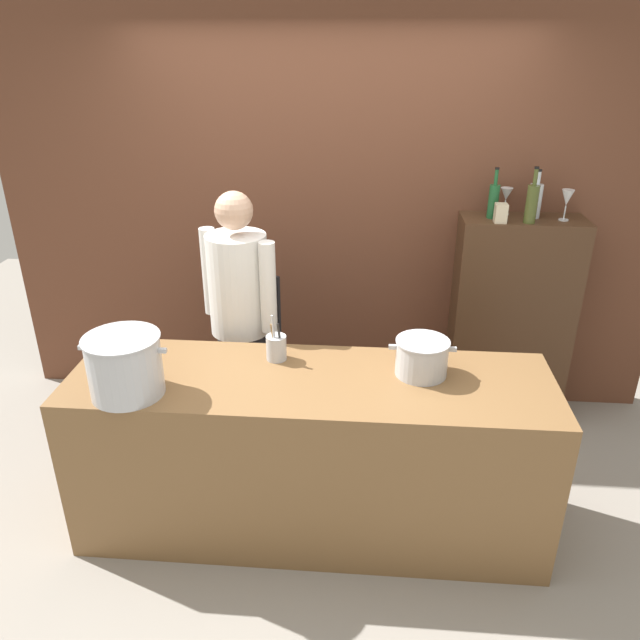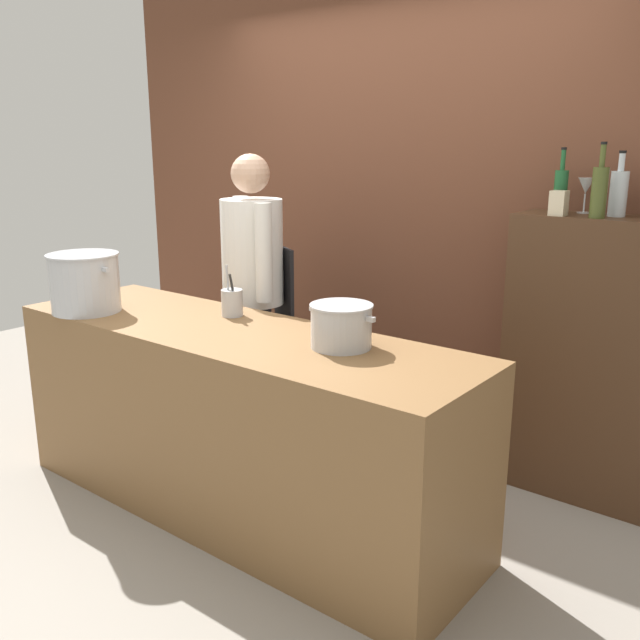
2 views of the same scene
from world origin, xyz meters
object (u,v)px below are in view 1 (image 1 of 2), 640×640
Objects in this scene: wine_bottle_olive at (532,203)px; wine_glass_short at (567,199)px; utensil_crock at (276,347)px; wine_glass_tall at (506,195)px; stockpot_large at (125,366)px; chef at (240,310)px; wine_bottle_green at (493,200)px; spice_tin_cream at (501,213)px; wine_bottle_clear at (535,200)px; stockpot_small at (422,357)px.

wine_glass_short is at bearing 18.52° from wine_bottle_olive.
utensil_crock is 1.50× the size of wine_glass_tall.
stockpot_large is 0.75m from utensil_crock.
wine_glass_tall is (1.29, 1.09, 0.55)m from utensil_crock.
wine_glass_short is 1.11× the size of wine_glass_tall.
wine_bottle_olive is 1.79× the size of wine_glass_short.
chef is 1.83m from wine_bottle_olive.
wine_bottle_green is (-0.20, 0.09, -0.01)m from wine_bottle_olive.
stockpot_large is 2.31m from spice_tin_cream.
wine_bottle_olive reaches higher than spice_tin_cream.
wine_bottle_clear reaches higher than stockpot_large.
spice_tin_cream is at bearing -168.42° from wine_glass_short.
wine_glass_short is (2.26, 1.37, 0.48)m from stockpot_large.
wine_bottle_green reaches higher than stockpot_large.
spice_tin_cream is (1.23, 0.91, 0.48)m from utensil_crock.
stockpot_small is 1.50m from wine_glass_short.
stockpot_large is 1.61× the size of utensil_crock.
wine_bottle_green is at bearing -173.21° from wine_bottle_clear.
wine_bottle_olive is 2.91× the size of spice_tin_cream.
wine_glass_short is (0.90, 1.08, 0.53)m from stockpot_small.
chef is 4.08× the size of stockpot_large.
wine_glass_short is at bearing -16.81° from wine_glass_tall.
chef is at bearing -164.32° from wine_bottle_olive.
spice_tin_cream is (-0.22, -0.13, -0.05)m from wine_bottle_clear.
spice_tin_cream is (-0.06, -0.18, -0.07)m from wine_glass_tall.
wine_bottle_clear is 0.88× the size of wine_bottle_olive.
stockpot_small is 1.06× the size of wine_bottle_green.
spice_tin_cream is at bearing 34.71° from stockpot_large.
utensil_crock is at bearing 152.22° from chef.
chef is 5.65× the size of wine_bottle_clear.
chef is 0.52m from utensil_crock.
wine_glass_short is 0.35m from wine_glass_tall.
wine_glass_tall is at bearing -127.12° from chef.
wine_bottle_olive is 1.08× the size of wine_bottle_green.
wine_bottle_green reaches higher than wine_bottle_clear.
wine_bottle_olive is at bearing -111.78° from wine_bottle_clear.
stockpot_large is 2.19× the size of wine_glass_short.
spice_tin_cream reaches higher than stockpot_small.
spice_tin_cream is (1.51, 0.46, 0.48)m from chef.
wine_bottle_green is at bearing 155.59° from wine_bottle_olive.
wine_bottle_green is (1.20, 1.01, 0.53)m from utensil_crock.
stockpot_large is at bearing -142.81° from wine_bottle_green.
spice_tin_cream reaches higher than utensil_crock.
wine_bottle_clear reaches higher than wine_glass_tall.
wine_bottle_olive is 0.23m from wine_glass_short.
stockpot_small is at bearing -123.86° from wine_bottle_olive.
stockpot_small is 2.84× the size of spice_tin_cream.
wine_bottle_clear is (1.45, 1.04, 0.53)m from utensil_crock.
wine_glass_tall is (-0.34, 0.10, -0.01)m from wine_glass_short.
wine_bottle_green is 1.65× the size of wine_glass_short.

